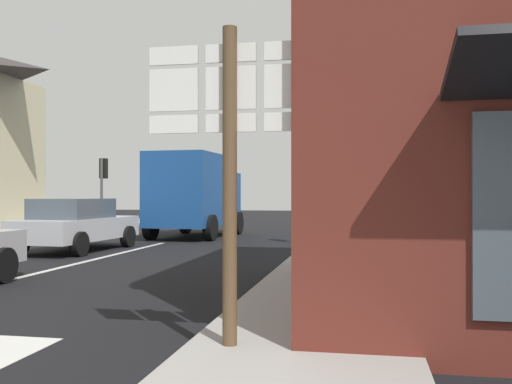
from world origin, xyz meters
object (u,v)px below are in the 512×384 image
at_px(delivery_truck, 195,193).
at_px(traffic_light_near_right, 318,164).
at_px(sedan_far, 76,224).
at_px(traffic_light_far_right, 330,167).
at_px(traffic_light_far_left, 103,177).
at_px(route_sign_post, 230,151).

relative_size(delivery_truck, traffic_light_near_right, 1.49).
distance_m(sedan_far, traffic_light_far_right, 11.80).
relative_size(traffic_light_far_left, traffic_light_far_right, 0.86).
xyz_separation_m(sedan_far, delivery_truck, (1.77, 5.57, 0.89)).
relative_size(delivery_truck, route_sign_post, 1.60).
height_order(route_sign_post, traffic_light_far_right, traffic_light_far_right).
distance_m(delivery_truck, traffic_light_far_right, 6.35).
relative_size(sedan_far, traffic_light_far_left, 1.34).
relative_size(delivery_truck, traffic_light_far_right, 1.38).
relative_size(sedan_far, route_sign_post, 1.34).
distance_m(delivery_truck, traffic_light_far_left, 6.34).
height_order(sedan_far, traffic_light_far_left, traffic_light_far_left).
height_order(traffic_light_far_left, traffic_light_near_right, traffic_light_near_right).
relative_size(route_sign_post, traffic_light_far_right, 0.86).
relative_size(delivery_truck, traffic_light_far_left, 1.59).
distance_m(sedan_far, delivery_truck, 5.92).
distance_m(traffic_light_near_right, traffic_light_far_right, 6.84).
xyz_separation_m(sedan_far, traffic_light_near_right, (6.54, 2.78, 1.78)).
bearing_deg(sedan_far, traffic_light_near_right, 23.01).
height_order(delivery_truck, traffic_light_near_right, traffic_light_near_right).
distance_m(sedan_far, route_sign_post, 11.58).
bearing_deg(traffic_light_far_right, route_sign_post, -89.61).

